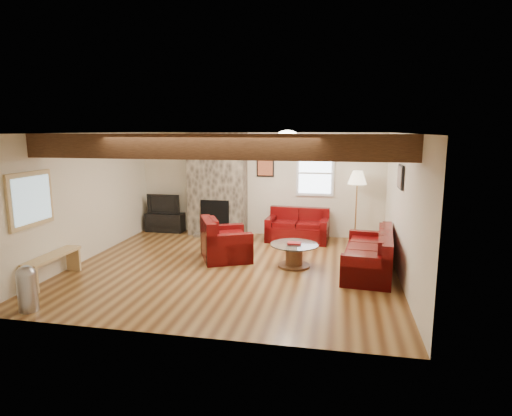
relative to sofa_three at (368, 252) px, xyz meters
The scene contains 18 objects.
room 2.64m from the sofa_three, behind, with size 8.00×8.00×8.00m.
oak_beam 3.49m from the sofa_three, 148.47° to the right, with size 6.00×0.36×0.38m, color black.
chimney_breast 4.21m from the sofa_three, 147.47° to the left, with size 1.40×0.67×2.50m.
back_window 2.93m from the sofa_three, 114.86° to the left, with size 0.90×0.08×1.10m, color silver, non-canonical shape.
hatch_window 5.82m from the sofa_three, 161.96° to the right, with size 0.08×1.00×0.90m, color tan, non-canonical shape.
ceiling_dome 2.67m from the sofa_three, 158.31° to the left, with size 0.40×0.40×0.18m, color white, non-canonical shape.
artwork_back 3.62m from the sofa_three, 133.70° to the left, with size 0.42×0.06×0.52m, color black, non-canonical shape.
artwork_right 1.45m from the sofa_three, ahead, with size 0.06×0.55×0.42m, color black, non-canonical shape.
sofa_three is the anchor object (origin of this frame).
loveseat 2.45m from the sofa_three, 127.01° to the left, with size 1.41×0.81×0.75m, color #440409, non-canonical shape.
armchair_red 2.77m from the sofa_three, behind, with size 1.02×0.90×0.83m, color #440409, non-canonical shape.
coffee_table 1.36m from the sofa_three, behind, with size 0.90×0.90×0.47m.
tv_cabinet 5.38m from the sofa_three, 155.19° to the left, with size 0.95×0.38×0.48m, color black.
television 5.39m from the sofa_three, 155.19° to the left, with size 0.85×0.11×0.49m, color black.
floor_lamp 2.34m from the sofa_three, 94.45° to the left, with size 0.42×0.42×1.65m.
pine_bench 5.53m from the sofa_three, 163.71° to the right, with size 0.29×1.23×0.46m, color tan, non-canonical shape.
pedal_bin 5.57m from the sofa_three, 150.82° to the right, with size 0.27×0.27×0.68m, color #9D9DA2, non-canonical shape.
coal_bucket 3.47m from the sofa_three, 148.43° to the left, with size 0.32×0.32×0.30m, color gray, non-canonical shape.
Camera 1 is at (1.93, -7.48, 2.55)m, focal length 30.00 mm.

